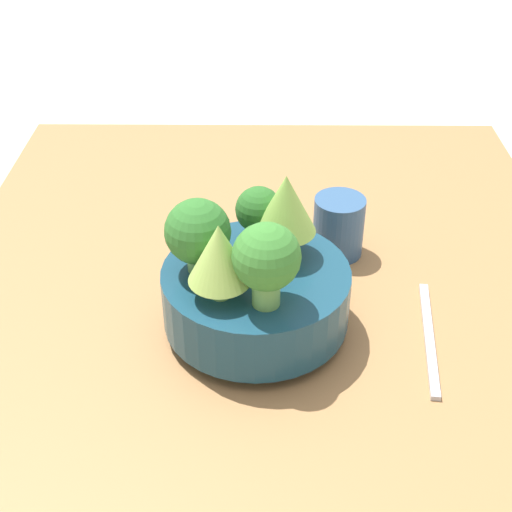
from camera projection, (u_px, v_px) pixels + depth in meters
ground_plane at (265, 341)px, 0.86m from camera, size 6.00×6.00×0.00m
table at (265, 326)px, 0.84m from camera, size 1.02×0.79×0.05m
bowl at (256, 296)px, 0.78m from camera, size 0.20×0.20×0.08m
broccoli_floret_left at (264, 260)px, 0.68m from camera, size 0.07×0.07×0.09m
broccoli_floret_right at (259, 212)px, 0.78m from camera, size 0.05×0.05×0.07m
romanesco_piece_near at (286, 204)px, 0.75m from camera, size 0.07×0.07×0.10m
broccoli_floret_back at (198, 233)px, 0.73m from camera, size 0.07×0.07×0.08m
romanesco_piece_far at (219, 254)px, 0.69m from camera, size 0.06×0.06×0.09m
cup at (338, 226)px, 0.90m from camera, size 0.06×0.06×0.08m
fork at (429, 337)px, 0.79m from camera, size 0.19×0.03×0.01m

